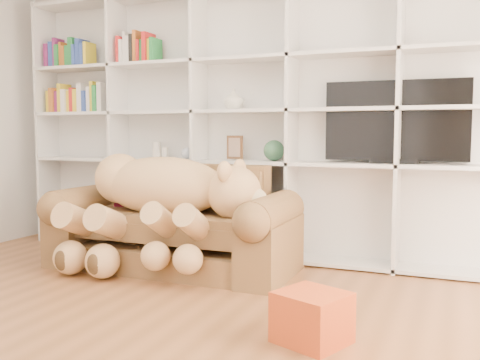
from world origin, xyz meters
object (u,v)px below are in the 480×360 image
at_px(sofa, 174,229).
at_px(gift_box, 312,317).
at_px(teddy_bear, 159,198).
at_px(tv, 396,123).

relative_size(sofa, gift_box, 5.90).
relative_size(teddy_bear, tv, 1.42).
bearing_deg(teddy_bear, gift_box, -41.19).
height_order(sofa, gift_box, sofa).
relative_size(teddy_bear, gift_box, 4.70).
bearing_deg(tv, gift_box, -96.93).
xyz_separation_m(sofa, gift_box, (1.46, -1.12, -0.18)).
bearing_deg(sofa, gift_box, -37.42).
relative_size(gift_box, tv, 0.30).
height_order(gift_box, tv, tv).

